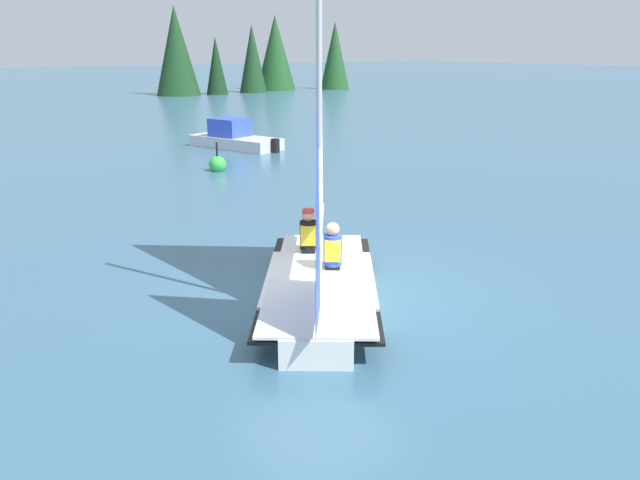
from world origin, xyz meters
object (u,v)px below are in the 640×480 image
(sailboat_main, at_px, (320,256))
(buoy_marker, at_px, (218,165))
(sailor_helm, at_px, (333,255))
(sailor_crew, at_px, (308,239))
(motorboat_distant, at_px, (234,138))

(sailboat_main, xyz_separation_m, buoy_marker, (3.75, 10.65, -0.52))
(sailor_helm, distance_m, sailor_crew, 0.94)
(sailor_helm, relative_size, buoy_marker, 1.15)
(sailboat_main, bearing_deg, motorboat_distant, -166.43)
(sailor_crew, bearing_deg, sailor_helm, 27.09)
(motorboat_distant, bearing_deg, sailor_crew, 138.24)
(sailor_helm, distance_m, buoy_marker, 11.01)
(sailboat_main, relative_size, buoy_marker, 5.32)
(sailboat_main, relative_size, motorboat_distant, 1.30)
(sailor_helm, bearing_deg, sailor_crew, -152.91)
(sailboat_main, distance_m, sailor_helm, 0.44)
(sailboat_main, height_order, buoy_marker, sailboat_main)
(sailboat_main, height_order, sailor_helm, sailboat_main)
(motorboat_distant, bearing_deg, sailboat_main, 138.01)
(sailor_crew, bearing_deg, buoy_marker, -160.73)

